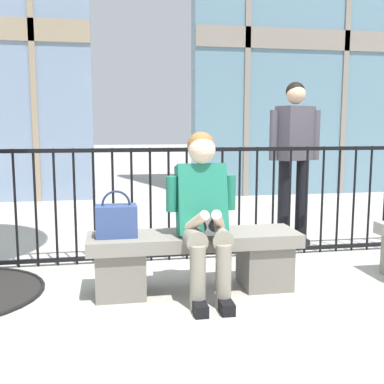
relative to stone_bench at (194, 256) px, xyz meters
name	(u,v)px	position (x,y,z in m)	size (l,w,h in m)	color
ground_plane	(194,290)	(0.00, 0.00, -0.27)	(60.00, 60.00, 0.00)	#B2ADA3
stone_bench	(194,256)	(0.00, 0.00, 0.00)	(1.60, 0.44, 0.45)	gray
seated_person_with_phone	(203,210)	(0.04, -0.13, 0.38)	(0.52, 0.66, 1.21)	gray
handbag_on_bench	(116,220)	(-0.58, -0.01, 0.30)	(0.30, 0.19, 0.34)	#33477F
bystander_at_railing	(294,150)	(1.30, 1.25, 0.73)	(0.55, 0.36, 1.71)	black
plaza_railing	(178,204)	(0.00, 0.85, 0.27)	(8.35, 0.04, 1.06)	black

